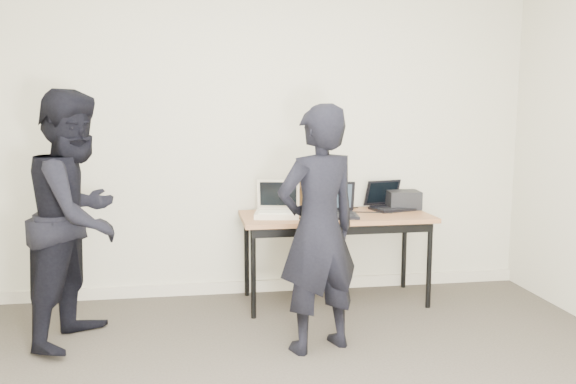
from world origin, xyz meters
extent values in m
cube|color=beige|center=(0.00, 2.27, 1.35)|extent=(4.50, 0.05, 2.70)
cube|color=#8F5B36|center=(0.53, 1.90, 0.70)|extent=(1.51, 0.67, 0.03)
cylinder|color=black|center=(-0.16, 1.62, 0.34)|extent=(0.04, 0.04, 0.68)
cylinder|color=black|center=(1.22, 1.64, 0.34)|extent=(0.04, 0.04, 0.68)
cylinder|color=black|center=(-0.17, 2.15, 0.34)|extent=(0.04, 0.04, 0.68)
cylinder|color=black|center=(1.21, 2.17, 0.34)|extent=(0.04, 0.04, 0.68)
cube|color=black|center=(0.53, 1.61, 0.64)|extent=(1.40, 0.04, 0.06)
cube|color=beige|center=(0.05, 1.86, 0.74)|extent=(0.39, 0.34, 0.04)
cube|color=#EBE6C8|center=(0.05, 1.83, 0.76)|extent=(0.30, 0.20, 0.01)
cube|color=beige|center=(0.08, 2.02, 0.88)|extent=(0.34, 0.12, 0.24)
cube|color=black|center=(0.08, 2.01, 0.88)|extent=(0.29, 0.09, 0.19)
cube|color=beige|center=(0.08, 2.00, 0.76)|extent=(0.30, 0.07, 0.02)
cube|color=black|center=(0.50, 1.78, 0.73)|extent=(0.36, 0.29, 0.02)
cube|color=black|center=(0.50, 1.75, 0.75)|extent=(0.29, 0.17, 0.01)
cube|color=black|center=(0.52, 1.94, 0.86)|extent=(0.34, 0.11, 0.24)
cube|color=#26333F|center=(0.52, 1.93, 0.86)|extent=(0.29, 0.09, 0.20)
cube|color=black|center=(0.52, 1.91, 0.74)|extent=(0.30, 0.05, 0.02)
cube|color=black|center=(1.04, 2.02, 0.73)|extent=(0.37, 0.31, 0.02)
cube|color=black|center=(1.05, 1.99, 0.74)|extent=(0.29, 0.19, 0.01)
cube|color=black|center=(1.00, 2.17, 0.85)|extent=(0.33, 0.16, 0.22)
cube|color=black|center=(1.00, 2.16, 0.85)|extent=(0.28, 0.13, 0.18)
cube|color=black|center=(1.01, 2.13, 0.74)|extent=(0.28, 0.09, 0.02)
cube|color=#573717|center=(0.35, 2.12, 0.84)|extent=(0.38, 0.21, 0.24)
cube|color=#573717|center=(0.34, 2.06, 0.94)|extent=(0.37, 0.13, 0.07)
cube|color=#573717|center=(0.51, 2.09, 0.82)|extent=(0.03, 0.10, 0.02)
ellipsoid|color=white|center=(0.38, 2.12, 1.00)|extent=(0.14, 0.11, 0.08)
cube|color=black|center=(1.16, 2.08, 0.80)|extent=(0.28, 0.24, 0.15)
cube|color=black|center=(0.31, 1.72, 0.73)|extent=(0.08, 0.05, 0.03)
cube|color=silver|center=(0.32, 1.75, 0.72)|extent=(0.23, 0.18, 0.01)
cube|color=black|center=(0.83, 1.92, 0.72)|extent=(0.32, 0.11, 0.01)
cube|color=black|center=(0.67, 2.13, 0.72)|extent=(0.25, 0.07, 0.01)
cube|color=black|center=(1.04, 1.99, 0.72)|extent=(0.12, 0.24, 0.01)
cube|color=silver|center=(0.55, 1.77, 0.72)|extent=(0.23, 0.12, 0.01)
cube|color=black|center=(0.11, 1.82, 0.72)|extent=(0.29, 0.18, 0.01)
imported|color=black|center=(0.20, 1.01, 0.79)|extent=(0.67, 0.56, 1.58)
imported|color=black|center=(-1.34, 1.42, 0.84)|extent=(0.85, 0.97, 1.67)
cube|color=beige|center=(0.00, 2.23, 0.05)|extent=(4.50, 0.03, 0.10)
camera|label=1|loc=(-0.51, -2.40, 1.52)|focal=35.00mm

